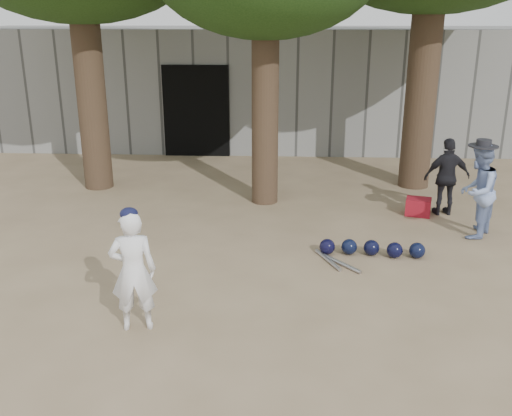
# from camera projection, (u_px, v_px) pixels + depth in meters

# --- Properties ---
(ground) EXTENTS (70.00, 70.00, 0.00)m
(ground) POSITION_uv_depth(u_px,v_px,m) (201.00, 310.00, 6.76)
(ground) COLOR #937C5E
(ground) RESTS_ON ground
(boy_player) EXTENTS (0.56, 0.42, 1.38)m
(boy_player) POSITION_uv_depth(u_px,v_px,m) (133.00, 271.00, 6.17)
(boy_player) COLOR white
(boy_player) RESTS_ON ground
(spectator_blue) EXTENTS (0.86, 0.91, 1.48)m
(spectator_blue) POSITION_uv_depth(u_px,v_px,m) (478.00, 191.00, 8.79)
(spectator_blue) COLOR #849ACC
(spectator_blue) RESTS_ON ground
(spectator_dark) EXTENTS (0.82, 0.41, 1.35)m
(spectator_dark) POSITION_uv_depth(u_px,v_px,m) (447.00, 177.00, 9.80)
(spectator_dark) COLOR black
(spectator_dark) RESTS_ON ground
(red_bag) EXTENTS (0.49, 0.42, 0.30)m
(red_bag) POSITION_uv_depth(u_px,v_px,m) (418.00, 207.00, 9.93)
(red_bag) COLOR maroon
(red_bag) RESTS_ON ground
(back_building) EXTENTS (16.00, 5.24, 3.00)m
(back_building) POSITION_uv_depth(u_px,v_px,m) (251.00, 83.00, 16.05)
(back_building) COLOR gray
(back_building) RESTS_ON ground
(helmet_row) EXTENTS (1.51, 0.33, 0.23)m
(helmet_row) POSITION_uv_depth(u_px,v_px,m) (372.00, 248.00, 8.25)
(helmet_row) COLOR black
(helmet_row) RESTS_ON ground
(bat_pile) EXTENTS (0.60, 0.76, 0.06)m
(bat_pile) POSITION_uv_depth(u_px,v_px,m) (335.00, 262.00, 8.01)
(bat_pile) COLOR #AAA9AF
(bat_pile) RESTS_ON ground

